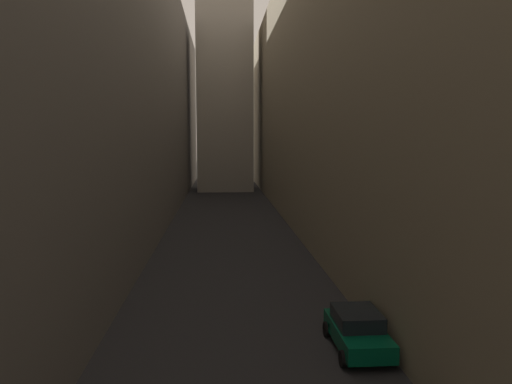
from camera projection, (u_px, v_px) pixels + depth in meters
The scene contains 4 objects.
ground_plane at pixel (230, 232), 41.41m from camera, with size 264.00×264.00×0.00m, color #232326.
building_block_left at pixel (77, 84), 41.05m from camera, with size 14.85×108.00×25.14m, color slate.
building_block_right at pixel (359, 87), 42.85m from camera, with size 12.23×108.00×25.00m, color gray.
parked_car_right_far at pixel (358, 330), 18.20m from camera, with size 1.99×3.91×1.50m.
Camera 1 is at (-0.72, 7.17, 7.98)m, focal length 33.79 mm.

